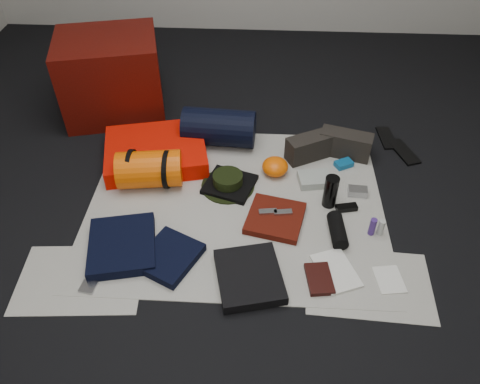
# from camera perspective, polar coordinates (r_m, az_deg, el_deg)

# --- Properties ---
(floor) EXTENTS (4.50, 4.50, 0.02)m
(floor) POSITION_cam_1_polar(r_m,az_deg,el_deg) (2.58, -0.49, -1.55)
(floor) COLOR black
(floor) RESTS_ON ground
(newspaper_mat) EXTENTS (1.60, 1.30, 0.01)m
(newspaper_mat) POSITION_cam_1_polar(r_m,az_deg,el_deg) (2.57, -0.49, -1.35)
(newspaper_mat) COLOR silver
(newspaper_mat) RESTS_ON floor
(newspaper_sheet_front_left) EXTENTS (0.61, 0.44, 0.00)m
(newspaper_sheet_front_left) POSITION_cam_1_polar(r_m,az_deg,el_deg) (2.36, -18.85, -9.98)
(newspaper_sheet_front_left) COLOR silver
(newspaper_sheet_front_left) RESTS_ON floor
(newspaper_sheet_front_right) EXTENTS (0.60, 0.43, 0.00)m
(newspaper_sheet_front_right) POSITION_cam_1_polar(r_m,az_deg,el_deg) (2.30, 15.36, -10.66)
(newspaper_sheet_front_right) COLOR silver
(newspaper_sheet_front_right) RESTS_ON floor
(red_cabinet) EXTENTS (0.74, 0.66, 0.53)m
(red_cabinet) POSITION_cam_1_polar(r_m,az_deg,el_deg) (3.28, -15.41, 13.47)
(red_cabinet) COLOR #4E0B05
(red_cabinet) RESTS_ON floor
(sleeping_pad) EXTENTS (0.68, 0.60, 0.11)m
(sleeping_pad) POSITION_cam_1_polar(r_m,az_deg,el_deg) (2.87, -10.21, 4.87)
(sleeping_pad) COLOR red
(sleeping_pad) RESTS_ON newspaper_mat
(stuff_sack) EXTENTS (0.38, 0.25, 0.21)m
(stuff_sack) POSITION_cam_1_polar(r_m,az_deg,el_deg) (2.67, -10.96, 2.74)
(stuff_sack) COLOR #F25904
(stuff_sack) RESTS_ON newspaper_mat
(sack_strap_left) EXTENTS (0.02, 0.22, 0.22)m
(sack_strap_left) POSITION_cam_1_polar(r_m,az_deg,el_deg) (2.69, -13.04, 2.85)
(sack_strap_left) COLOR black
(sack_strap_left) RESTS_ON newspaper_mat
(sack_strap_right) EXTENTS (0.03, 0.22, 0.22)m
(sack_strap_right) POSITION_cam_1_polar(r_m,az_deg,el_deg) (2.65, -8.86, 2.74)
(sack_strap_right) COLOR black
(sack_strap_right) RESTS_ON newspaper_mat
(navy_duffel) EXTENTS (0.46, 0.26, 0.23)m
(navy_duffel) POSITION_cam_1_polar(r_m,az_deg,el_deg) (2.92, -2.58, 7.85)
(navy_duffel) COLOR black
(navy_duffel) RESTS_ON newspaper_mat
(boonie_brim) EXTENTS (0.35, 0.35, 0.01)m
(boonie_brim) POSITION_cam_1_polar(r_m,az_deg,el_deg) (2.67, -1.49, 0.79)
(boonie_brim) COLOR black
(boonie_brim) RESTS_ON newspaper_mat
(boonie_crown) EXTENTS (0.17, 0.17, 0.07)m
(boonie_crown) POSITION_cam_1_polar(r_m,az_deg,el_deg) (2.64, -1.50, 1.46)
(boonie_crown) COLOR black
(boonie_crown) RESTS_ON boonie_brim
(hiking_boot_left) EXTENTS (0.32, 0.24, 0.15)m
(hiking_boot_left) POSITION_cam_1_polar(r_m,az_deg,el_deg) (2.86, 8.64, 5.47)
(hiking_boot_left) COLOR black
(hiking_boot_left) RESTS_ON newspaper_mat
(hiking_boot_right) EXTENTS (0.33, 0.20, 0.15)m
(hiking_boot_right) POSITION_cam_1_polar(r_m,az_deg,el_deg) (2.92, 12.73, 5.72)
(hiking_boot_right) COLOR black
(hiking_boot_right) RESTS_ON newspaper_mat
(flip_flop_left) EXTENTS (0.11, 0.24, 0.01)m
(flip_flop_left) POSITION_cam_1_polar(r_m,az_deg,el_deg) (3.17, 17.43, 6.31)
(flip_flop_left) COLOR black
(flip_flop_left) RESTS_ON floor
(flip_flop_right) EXTENTS (0.17, 0.27, 0.01)m
(flip_flop_right) POSITION_cam_1_polar(r_m,az_deg,el_deg) (3.08, 19.34, 4.64)
(flip_flop_right) COLOR black
(flip_flop_right) RESTS_ON floor
(trousers_navy_a) EXTENTS (0.39, 0.42, 0.06)m
(trousers_navy_a) POSITION_cam_1_polar(r_m,az_deg,el_deg) (2.40, -14.16, -6.34)
(trousers_navy_a) COLOR black
(trousers_navy_a) RESTS_ON newspaper_mat
(trousers_navy_b) EXTENTS (0.35, 0.36, 0.04)m
(trousers_navy_b) POSITION_cam_1_polar(r_m,az_deg,el_deg) (2.31, -8.62, -7.80)
(trousers_navy_b) COLOR black
(trousers_navy_b) RESTS_ON newspaper_mat
(trousers_charcoal) EXTENTS (0.36, 0.39, 0.05)m
(trousers_charcoal) POSITION_cam_1_polar(r_m,az_deg,el_deg) (2.21, 1.14, -10.25)
(trousers_charcoal) COLOR black
(trousers_charcoal) RESTS_ON newspaper_mat
(black_tshirt) EXTENTS (0.33, 0.32, 0.03)m
(black_tshirt) POSITION_cam_1_polar(r_m,az_deg,el_deg) (2.66, -1.26, 0.94)
(black_tshirt) COLOR black
(black_tshirt) RESTS_ON newspaper_mat
(red_shirt) EXTENTS (0.34, 0.34, 0.04)m
(red_shirt) POSITION_cam_1_polar(r_m,az_deg,el_deg) (2.47, 4.31, -3.19)
(red_shirt) COLOR #501208
(red_shirt) RESTS_ON newspaper_mat
(orange_stuff_sack) EXTENTS (0.19, 0.19, 0.10)m
(orange_stuff_sack) POSITION_cam_1_polar(r_m,az_deg,el_deg) (2.73, 4.30, 3.10)
(orange_stuff_sack) COLOR #F25904
(orange_stuff_sack) RESTS_ON newspaper_mat
(first_aid_pouch) EXTENTS (0.20, 0.16, 0.05)m
(first_aid_pouch) POSITION_cam_1_polar(r_m,az_deg,el_deg) (2.71, 9.07, 1.54)
(first_aid_pouch) COLOR #9AA29A
(first_aid_pouch) RESTS_ON newspaper_mat
(water_bottle) EXTENTS (0.10, 0.10, 0.19)m
(water_bottle) POSITION_cam_1_polar(r_m,az_deg,el_deg) (2.54, 10.98, 0.06)
(water_bottle) COLOR black
(water_bottle) RESTS_ON newspaper_mat
(speaker) EXTENTS (0.09, 0.21, 0.08)m
(speaker) POSITION_cam_1_polar(r_m,az_deg,el_deg) (2.43, 11.80, -4.57)
(speaker) COLOR black
(speaker) RESTS_ON newspaper_mat
(compact_camera) EXTENTS (0.11, 0.07, 0.04)m
(compact_camera) POSITION_cam_1_polar(r_m,az_deg,el_deg) (2.69, 14.13, 0.06)
(compact_camera) COLOR #A9AAAE
(compact_camera) RESTS_ON newspaper_mat
(cyan_case) EXTENTS (0.12, 0.11, 0.03)m
(cyan_case) POSITION_cam_1_polar(r_m,az_deg,el_deg) (2.86, 12.53, 3.37)
(cyan_case) COLOR #0E588A
(cyan_case) RESTS_ON newspaper_mat
(toiletry_purple) EXTENTS (0.04, 0.04, 0.10)m
(toiletry_purple) POSITION_cam_1_polar(r_m,az_deg,el_deg) (2.47, 15.84, -4.08)
(toiletry_purple) COLOR #422577
(toiletry_purple) RESTS_ON newspaper_mat
(toiletry_clear) EXTENTS (0.04, 0.04, 0.09)m
(toiletry_clear) POSITION_cam_1_polar(r_m,az_deg,el_deg) (2.48, 16.81, -4.17)
(toiletry_clear) COLOR #B0B5B0
(toiletry_clear) RESTS_ON newspaper_mat
(paperback_book) EXTENTS (0.14, 0.19, 0.02)m
(paperback_book) POSITION_cam_1_polar(r_m,az_deg,el_deg) (2.25, 9.64, -10.40)
(paperback_book) COLOR black
(paperback_book) RESTS_ON newspaper_mat
(map_booklet) EXTENTS (0.24, 0.29, 0.01)m
(map_booklet) POSITION_cam_1_polar(r_m,az_deg,el_deg) (2.30, 11.61, -9.38)
(map_booklet) COLOR silver
(map_booklet) RESTS_ON newspaper_mat
(map_printout) EXTENTS (0.14, 0.17, 0.01)m
(map_printout) POSITION_cam_1_polar(r_m,az_deg,el_deg) (2.34, 17.74, -10.13)
(map_printout) COLOR silver
(map_printout) RESTS_ON newspaper_mat
(sunglasses) EXTENTS (0.12, 0.07, 0.03)m
(sunglasses) POSITION_cam_1_polar(r_m,az_deg,el_deg) (2.59, 12.86, -1.87)
(sunglasses) COLOR black
(sunglasses) RESTS_ON newspaper_mat
(key_cluster) EXTENTS (0.08, 0.08, 0.01)m
(key_cluster) POSITION_cam_1_polar(r_m,az_deg,el_deg) (2.31, -18.01, -10.94)
(key_cluster) COLOR #A9AAAE
(key_cluster) RESTS_ON newspaper_mat
(tape_roll) EXTENTS (0.05, 0.05, 0.04)m
(tape_roll) POSITION_cam_1_polar(r_m,az_deg,el_deg) (2.66, -0.80, 1.84)
(tape_roll) COLOR silver
(tape_roll) RESTS_ON black_tshirt
(energy_bar_a) EXTENTS (0.10, 0.05, 0.01)m
(energy_bar_a) POSITION_cam_1_polar(r_m,az_deg,el_deg) (2.46, 3.41, -2.41)
(energy_bar_a) COLOR #A9AAAE
(energy_bar_a) RESTS_ON red_shirt
(energy_bar_b) EXTENTS (0.10, 0.05, 0.01)m
(energy_bar_b) POSITION_cam_1_polar(r_m,az_deg,el_deg) (2.47, 5.27, -2.47)
(energy_bar_b) COLOR #A9AAAE
(energy_bar_b) RESTS_ON red_shirt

